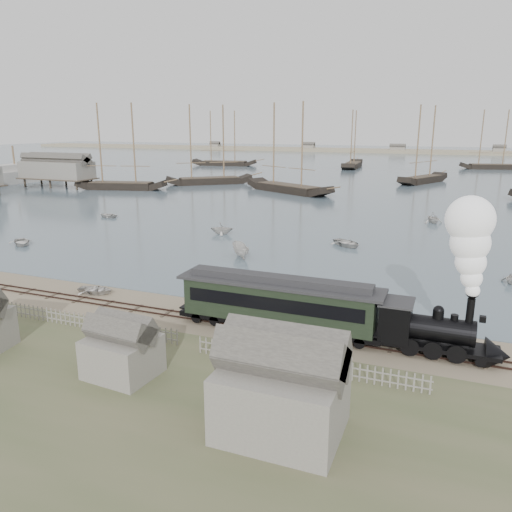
% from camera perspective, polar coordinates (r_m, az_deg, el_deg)
% --- Properties ---
extents(ground, '(600.00, 600.00, 0.00)m').
position_cam_1_polar(ground, '(43.13, -7.62, -5.81)').
color(ground, gray).
rests_on(ground, ground).
extents(harbor_water, '(600.00, 336.00, 0.06)m').
position_cam_1_polar(harbor_water, '(206.63, 16.20, 10.08)').
color(harbor_water, '#465764').
rests_on(harbor_water, ground).
extents(rail_track, '(120.00, 1.80, 0.16)m').
position_cam_1_polar(rail_track, '(41.50, -8.97, -6.64)').
color(rail_track, '#31201B').
rests_on(rail_track, ground).
extents(picket_fence_west, '(19.00, 0.10, 1.20)m').
position_cam_1_polar(picket_fence_west, '(41.47, -20.37, -7.51)').
color(picket_fence_west, gray).
rests_on(picket_fence_west, ground).
extents(picket_fence_east, '(15.00, 0.10, 1.20)m').
position_cam_1_polar(picket_fence_east, '(32.35, 5.80, -13.09)').
color(picket_fence_east, gray).
rests_on(picket_fence_east, ground).
extents(shed_mid, '(4.00, 3.50, 3.60)m').
position_cam_1_polar(shed_mid, '(32.95, -14.87, -13.00)').
color(shed_mid, gray).
rests_on(shed_mid, ground).
extents(shed_right, '(6.00, 5.00, 5.10)m').
position_cam_1_polar(shed_right, '(26.88, 2.85, -19.38)').
color(shed_right, gray).
rests_on(shed_right, ground).
extents(far_spit, '(500.00, 20.00, 1.80)m').
position_cam_1_polar(far_spit, '(286.20, 17.86, 11.12)').
color(far_spit, tan).
rests_on(far_spit, ground).
extents(locomotive, '(8.39, 3.13, 10.45)m').
position_cam_1_polar(locomotive, '(34.69, 22.16, -3.58)').
color(locomotive, black).
rests_on(locomotive, ground).
extents(passenger_coach, '(15.49, 2.99, 3.76)m').
position_cam_1_polar(passenger_coach, '(37.23, 2.57, -5.20)').
color(passenger_coach, black).
rests_on(passenger_coach, ground).
extents(beached_dinghy, '(2.73, 3.57, 0.69)m').
position_cam_1_polar(beached_dinghy, '(48.34, -17.86, -3.69)').
color(beached_dinghy, beige).
rests_on(beached_dinghy, ground).
extents(rowboat_0, '(4.53, 4.76, 0.80)m').
position_cam_1_polar(rowboat_0, '(70.76, -25.22, 1.46)').
color(rowboat_0, beige).
rests_on(rowboat_0, harbor_water).
extents(rowboat_1, '(3.49, 3.80, 1.69)m').
position_cam_1_polar(rowboat_1, '(70.56, -3.94, 3.19)').
color(rowboat_1, beige).
rests_on(rowboat_1, harbor_water).
extents(rowboat_2, '(4.14, 3.71, 1.57)m').
position_cam_1_polar(rowboat_2, '(58.17, -1.81, 0.64)').
color(rowboat_2, beige).
rests_on(rowboat_2, harbor_water).
extents(rowboat_3, '(4.99, 5.23, 0.88)m').
position_cam_1_polar(rowboat_3, '(64.45, 10.36, 1.50)').
color(rowboat_3, beige).
rests_on(rowboat_3, harbor_water).
extents(rowboat_6, '(2.96, 3.78, 0.71)m').
position_cam_1_polar(rowboat_6, '(87.10, -16.59, 4.51)').
color(rowboat_6, beige).
rests_on(rowboat_6, harbor_water).
extents(rowboat_7, '(4.29, 4.18, 1.72)m').
position_cam_1_polar(rowboat_7, '(83.10, 19.59, 4.15)').
color(rowboat_7, beige).
rests_on(rowboat_7, harbor_water).
extents(schooner_0, '(21.99, 10.16, 20.00)m').
position_cam_1_polar(schooner_0, '(123.19, -15.45, 11.97)').
color(schooner_0, black).
rests_on(schooner_0, harbor_water).
extents(schooner_1, '(20.45, 17.80, 20.00)m').
position_cam_1_polar(schooner_1, '(130.36, -5.42, 12.56)').
color(schooner_1, black).
rests_on(schooner_1, harbor_water).
extents(schooner_2, '(23.72, 16.34, 20.00)m').
position_cam_1_polar(schooner_2, '(114.17, 3.79, 12.28)').
color(schooner_2, black).
rests_on(schooner_2, harbor_water).
extents(schooner_3, '(12.40, 19.85, 20.00)m').
position_cam_1_polar(schooner_3, '(139.77, 18.85, 12.00)').
color(schooner_3, black).
rests_on(schooner_3, harbor_water).
extents(schooner_6, '(24.45, 9.48, 20.00)m').
position_cam_1_polar(schooner_6, '(189.56, -3.70, 13.29)').
color(schooner_6, black).
rests_on(schooner_6, harbor_water).
extents(schooner_7, '(6.78, 23.82, 20.00)m').
position_cam_1_polar(schooner_7, '(183.62, 11.09, 13.00)').
color(schooner_7, black).
rests_on(schooner_7, harbor_water).
extents(schooner_8, '(20.96, 9.42, 20.00)m').
position_cam_1_polar(schooner_8, '(192.00, 25.61, 11.92)').
color(schooner_8, black).
rests_on(schooner_8, harbor_water).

